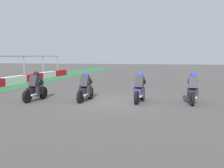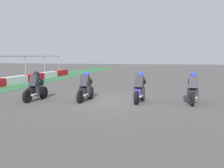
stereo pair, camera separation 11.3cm
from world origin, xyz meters
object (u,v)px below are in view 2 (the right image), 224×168
object	(u,v)px
rider_lane_c	(86,89)
rider_lane_d	(36,89)
rider_lane_b	(140,90)
rider_lane_a	(193,91)

from	to	relation	value
rider_lane_c	rider_lane_d	world-z (taller)	same
rider_lane_b	rider_lane_c	bearing A→B (deg)	100.36
rider_lane_a	rider_lane_c	world-z (taller)	same
rider_lane_a	rider_lane_c	size ratio (longest dim) A/B	1.00
rider_lane_a	rider_lane_b	bearing A→B (deg)	98.03
rider_lane_b	rider_lane_c	distance (m)	2.77
rider_lane_b	rider_lane_d	size ratio (longest dim) A/B	1.00
rider_lane_a	rider_lane_c	bearing A→B (deg)	98.47
rider_lane_d	rider_lane_b	bearing A→B (deg)	-76.19
rider_lane_c	rider_lane_a	bearing A→B (deg)	-82.03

